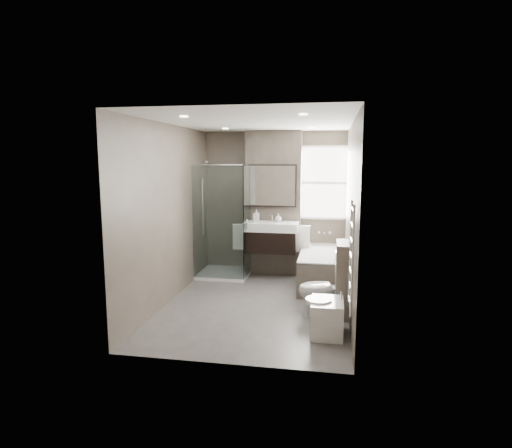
% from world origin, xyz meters
% --- Properties ---
extents(room, '(2.70, 3.90, 2.70)m').
position_xyz_m(room, '(0.00, 0.00, 1.30)').
color(room, '#534F4C').
rests_on(room, ground).
extents(vanity_pier, '(1.00, 0.25, 2.60)m').
position_xyz_m(vanity_pier, '(0.00, 1.77, 1.30)').
color(vanity_pier, '#564D43').
rests_on(vanity_pier, ground).
extents(vanity, '(0.95, 0.47, 0.66)m').
position_xyz_m(vanity, '(0.00, 1.43, 0.74)').
color(vanity, black).
rests_on(vanity, vanity_pier).
extents(mirror_cabinet, '(0.86, 0.08, 0.76)m').
position_xyz_m(mirror_cabinet, '(0.00, 1.61, 1.63)').
color(mirror_cabinet, black).
rests_on(mirror_cabinet, vanity_pier).
extents(towel_left, '(0.24, 0.06, 0.44)m').
position_xyz_m(towel_left, '(-0.56, 1.40, 0.72)').
color(towel_left, white).
rests_on(towel_left, vanity_pier).
extents(towel_right, '(0.24, 0.06, 0.44)m').
position_xyz_m(towel_right, '(0.56, 1.40, 0.72)').
color(towel_right, white).
rests_on(towel_right, vanity_pier).
extents(shower_enclosure, '(0.90, 0.90, 2.00)m').
position_xyz_m(shower_enclosure, '(-0.75, 1.35, 0.49)').
color(shower_enclosure, white).
rests_on(shower_enclosure, ground).
extents(bathtub, '(0.75, 1.60, 0.57)m').
position_xyz_m(bathtub, '(0.92, 1.10, 0.32)').
color(bathtub, '#564D43').
rests_on(bathtub, ground).
extents(window, '(0.98, 0.06, 1.33)m').
position_xyz_m(window, '(0.90, 1.88, 1.68)').
color(window, white).
rests_on(window, room).
extents(toilet, '(0.78, 0.58, 0.71)m').
position_xyz_m(toilet, '(0.97, -0.28, 0.35)').
color(toilet, white).
rests_on(toilet, ground).
extents(cistern_box, '(0.19, 0.55, 1.00)m').
position_xyz_m(cistern_box, '(1.21, -0.25, 0.50)').
color(cistern_box, '#564D43').
rests_on(cistern_box, ground).
extents(bidet, '(0.45, 0.53, 0.54)m').
position_xyz_m(bidet, '(1.01, -0.95, 0.22)').
color(bidet, white).
rests_on(bidet, ground).
extents(towel_radiator, '(0.03, 0.49, 1.10)m').
position_xyz_m(towel_radiator, '(1.25, -1.60, 1.12)').
color(towel_radiator, silver).
rests_on(towel_radiator, room).
extents(soap_bottle_a, '(0.10, 0.10, 0.22)m').
position_xyz_m(soap_bottle_a, '(-0.27, 1.46, 1.11)').
color(soap_bottle_a, white).
rests_on(soap_bottle_a, vanity).
extents(soap_bottle_b, '(0.12, 0.12, 0.15)m').
position_xyz_m(soap_bottle_b, '(0.12, 1.50, 1.07)').
color(soap_bottle_b, white).
rests_on(soap_bottle_b, vanity).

